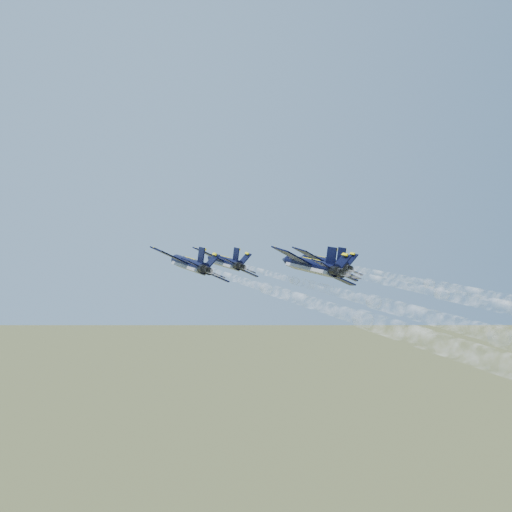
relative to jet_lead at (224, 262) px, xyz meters
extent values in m
cylinder|color=black|center=(0.07, -0.29, 0.03)|extent=(4.34, 12.03, 2.01)
cone|color=black|center=(-1.34, 6.66, 0.03)|extent=(2.43, 2.68, 2.01)
ellipsoid|color=black|center=(-0.34, 2.73, 0.48)|extent=(1.51, 2.32, 1.03)
cube|color=gray|center=(-0.16, -0.34, -0.50)|extent=(3.49, 10.71, 0.91)
cube|color=black|center=(-2.54, -1.56, 1.19)|extent=(5.59, 4.86, 2.26)
cube|color=yellow|center=(-2.81, -0.06, 1.27)|extent=(4.23, 2.58, 2.23)
cube|color=black|center=(2.90, -0.45, -1.29)|extent=(5.10, 3.39, 2.26)
cube|color=yellow|center=(2.64, 1.05, -1.21)|extent=(4.69, 0.84, 2.23)
cube|color=black|center=(-0.48, -6.19, 0.79)|extent=(2.61, 2.40, 1.06)
cube|color=black|center=(2.89, -5.50, -0.73)|extent=(2.40, 1.80, 1.06)
cube|color=black|center=(0.90, -5.27, 1.48)|extent=(0.77, 2.01, 2.33)
cube|color=black|center=(2.26, -4.99, 0.87)|extent=(2.02, 2.26, 1.82)
cylinder|color=black|center=(0.93, -6.54, 0.11)|extent=(1.49, 1.31, 1.30)
cylinder|color=black|center=(1.66, -6.39, -0.22)|extent=(1.49, 1.31, 1.30)
cylinder|color=black|center=(-7.80, -17.27, 0.03)|extent=(4.34, 12.03, 2.01)
cone|color=black|center=(-9.21, -10.31, 0.03)|extent=(2.43, 2.68, 2.01)
ellipsoid|color=black|center=(-8.21, -14.24, 0.48)|extent=(1.51, 2.32, 1.03)
cube|color=gray|center=(-8.03, -17.31, -0.50)|extent=(3.49, 10.71, 0.91)
cube|color=black|center=(-10.41, -18.53, 1.19)|extent=(5.59, 4.86, 2.26)
cube|color=yellow|center=(-10.68, -17.03, 1.27)|extent=(4.23, 2.58, 2.23)
cube|color=black|center=(-4.96, -17.42, -1.29)|extent=(5.10, 3.39, 2.26)
cube|color=yellow|center=(-5.23, -15.92, -1.21)|extent=(4.69, 0.84, 2.23)
cube|color=black|center=(-8.35, -23.16, 0.79)|extent=(2.61, 2.40, 1.06)
cube|color=black|center=(-4.98, -22.47, -0.73)|extent=(2.40, 1.80, 1.06)
cube|color=black|center=(-6.97, -22.24, 1.48)|extent=(0.77, 2.01, 2.33)
cube|color=black|center=(-5.61, -21.96, 0.87)|extent=(2.02, 2.26, 1.82)
cylinder|color=black|center=(-6.93, -23.51, 0.11)|extent=(1.49, 1.31, 1.30)
cylinder|color=black|center=(-6.21, -23.36, -0.22)|extent=(1.49, 1.31, 1.30)
cylinder|color=black|center=(12.77, -11.77, 0.03)|extent=(4.34, 12.03, 2.01)
cone|color=black|center=(11.35, -4.81, 0.03)|extent=(2.43, 2.68, 2.01)
ellipsoid|color=black|center=(12.36, -8.74, 0.48)|extent=(1.51, 2.32, 1.03)
cube|color=gray|center=(12.54, -11.81, -0.50)|extent=(3.49, 10.71, 0.91)
cube|color=black|center=(10.15, -13.03, 1.19)|extent=(5.59, 4.86, 2.26)
cube|color=yellow|center=(9.89, -11.53, 1.27)|extent=(4.23, 2.58, 2.23)
cube|color=black|center=(15.60, -11.92, -1.29)|extent=(5.10, 3.39, 2.26)
cube|color=yellow|center=(15.33, -10.42, -1.21)|extent=(4.69, 0.84, 2.23)
cube|color=black|center=(12.22, -17.66, 0.79)|extent=(2.61, 2.40, 1.06)
cube|color=black|center=(15.58, -16.97, -0.73)|extent=(2.40, 1.80, 1.06)
cube|color=black|center=(13.59, -16.74, 1.48)|extent=(0.77, 2.01, 2.33)
cube|color=black|center=(14.96, -16.46, 0.87)|extent=(2.02, 2.26, 1.82)
cylinder|color=black|center=(13.63, -18.01, 0.11)|extent=(1.49, 1.31, 1.30)
cylinder|color=black|center=(14.35, -17.86, -0.22)|extent=(1.49, 1.31, 1.30)
cylinder|color=black|center=(5.39, -28.89, 0.03)|extent=(4.34, 12.03, 2.01)
cone|color=black|center=(3.97, -21.94, 0.03)|extent=(2.43, 2.68, 2.01)
ellipsoid|color=black|center=(4.97, -25.87, 0.48)|extent=(1.51, 2.32, 1.03)
cube|color=gray|center=(5.15, -28.94, -0.50)|extent=(3.49, 10.71, 0.91)
cube|color=black|center=(2.77, -30.16, 1.19)|extent=(5.59, 4.86, 2.26)
cube|color=yellow|center=(2.50, -28.66, 1.27)|extent=(4.23, 2.58, 2.23)
cube|color=black|center=(8.22, -29.05, -1.29)|extent=(5.10, 3.39, 2.26)
cube|color=yellow|center=(7.95, -27.55, -1.21)|extent=(4.69, 0.84, 2.23)
cube|color=black|center=(4.83, -34.79, 0.79)|extent=(2.61, 2.40, 1.06)
cube|color=black|center=(8.20, -34.10, -0.73)|extent=(2.40, 1.80, 1.06)
cube|color=black|center=(6.21, -33.87, 1.48)|extent=(0.77, 2.01, 2.33)
cube|color=black|center=(7.57, -33.59, 0.87)|extent=(2.02, 2.26, 1.82)
cylinder|color=black|center=(6.25, -35.14, 0.11)|extent=(1.49, 1.31, 1.30)
cylinder|color=black|center=(6.97, -34.99, -0.22)|extent=(1.49, 1.31, 1.30)
cylinder|color=white|center=(3.20, -15.63, 0.03)|extent=(4.90, 19.16, 1.06)
cylinder|color=white|center=(6.84, -33.51, 0.03)|extent=(5.30, 19.24, 1.47)
cylinder|color=white|center=(10.49, -51.38, 0.03)|extent=(5.76, 19.33, 1.94)
cylinder|color=white|center=(-4.67, -32.60, 0.03)|extent=(4.90, 19.16, 1.06)
cylinder|color=white|center=(-1.03, -50.48, 0.03)|extent=(5.30, 19.24, 1.47)
cylinder|color=white|center=(2.62, -68.35, 0.03)|extent=(5.76, 19.33, 1.94)
cylinder|color=white|center=(15.90, -27.10, 0.03)|extent=(4.90, 19.16, 1.06)
cylinder|color=white|center=(19.54, -44.98, 0.03)|extent=(5.30, 19.24, 1.47)
cylinder|color=white|center=(8.51, -44.23, 0.03)|extent=(4.90, 19.16, 1.06)
camera|label=1|loc=(-20.36, -110.92, 1.91)|focal=50.00mm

